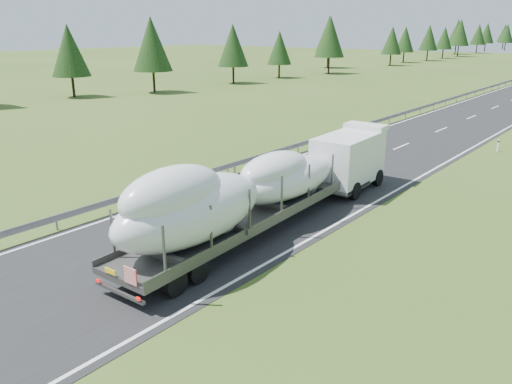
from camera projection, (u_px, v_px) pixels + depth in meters
The scene contains 3 objects.
ground at pixel (126, 261), 20.50m from camera, with size 400.00×400.00×0.00m, color #354B19.
tree_line_left at pixel (389, 36), 130.63m from camera, with size 15.70×283.77×12.47m.
boat_truck at pixel (263, 185), 23.07m from camera, with size 3.53×19.44×4.30m.
Camera 1 is at (15.91, -10.97, 9.13)m, focal length 35.00 mm.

